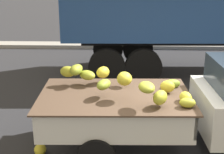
{
  "coord_description": "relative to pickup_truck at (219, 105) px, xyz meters",
  "views": [
    {
      "loc": [
        -0.86,
        -5.48,
        3.23
      ],
      "look_at": [
        -1.05,
        0.15,
        1.39
      ],
      "focal_mm": 52.12,
      "sensor_mm": 36.0,
      "label": 1
    }
  ],
  "objects": [
    {
      "name": "curb_strip",
      "position": [
        -0.92,
        8.48,
        -0.81
      ],
      "size": [
        80.0,
        0.8,
        0.16
      ],
      "primitive_type": "cube",
      "color": "gray",
      "rests_on": "ground"
    },
    {
      "name": "pickup_truck",
      "position": [
        0.0,
        0.0,
        0.0
      ],
      "size": [
        4.9,
        1.96,
        1.7
      ],
      "rotation": [
        0.0,
        0.0,
        0.03
      ],
      "color": "silver",
      "rests_on": "ground"
    },
    {
      "name": "ground",
      "position": [
        -0.92,
        -0.1,
        -0.89
      ],
      "size": [
        220.0,
        220.0,
        0.0
      ],
      "primitive_type": "plane",
      "color": "#28282B"
    },
    {
      "name": "fallen_banana_bunch_near_tailgate",
      "position": [
        -3.28,
        -0.36,
        -0.79
      ],
      "size": [
        0.26,
        0.32,
        0.19
      ],
      "primitive_type": "ellipsoid",
      "rotation": [
        0.0,
        0.0,
        1.73
      ],
      "color": "gold",
      "rests_on": "ground"
    }
  ]
}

